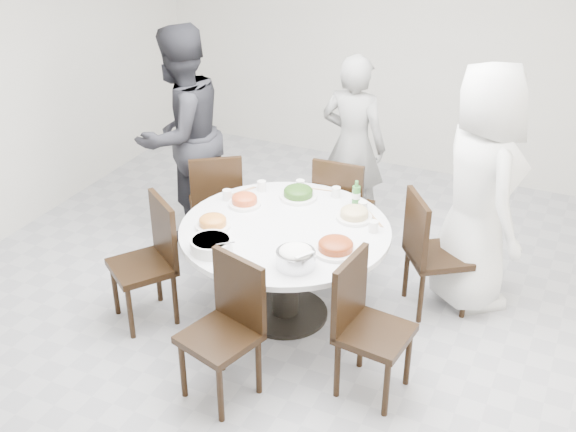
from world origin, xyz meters
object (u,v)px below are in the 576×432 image
at_px(chair_s, 219,335).
at_px(chair_se, 375,331).
at_px(soup_bowl, 211,245).
at_px(dining_table, 285,272).
at_px(chair_sw, 141,264).
at_px(chair_nw, 215,201).
at_px(chair_ne, 438,253).
at_px(beverage_bottle, 356,194).
at_px(diner_right, 480,189).
at_px(diner_middle, 353,146).
at_px(chair_n, 344,207).
at_px(rice_bowl, 296,259).
at_px(diner_left, 181,135).

xyz_separation_m(chair_s, chair_se, (0.87, 0.45, 0.00)).
relative_size(chair_se, soup_bowl, 3.35).
xyz_separation_m(dining_table, soup_bowl, (-0.32, -0.49, 0.42)).
distance_m(chair_sw, chair_s, 1.03).
bearing_deg(chair_se, chair_s, 123.58).
bearing_deg(soup_bowl, chair_nw, 119.30).
distance_m(chair_ne, beverage_bottle, 0.75).
height_order(diner_right, beverage_bottle, diner_right).
relative_size(diner_middle, beverage_bottle, 7.79).
relative_size(dining_table, chair_n, 1.58).
distance_m(chair_s, diner_middle, 2.44).
distance_m(chair_sw, rice_bowl, 1.24).
bearing_deg(chair_se, rice_bowl, 88.56).
bearing_deg(chair_n, dining_table, 82.71).
bearing_deg(beverage_bottle, chair_sw, -141.60).
height_order(dining_table, beverage_bottle, beverage_bottle).
xyz_separation_m(diner_left, rice_bowl, (1.62, -1.22, -0.13)).
bearing_deg(rice_bowl, chair_n, 97.77).
height_order(chair_s, diner_right, diner_right).
relative_size(chair_n, diner_left, 0.51).
bearing_deg(chair_se, chair_sw, 95.27).
distance_m(chair_s, diner_left, 2.25).
distance_m(chair_ne, chair_sw, 2.17).
bearing_deg(chair_se, diner_right, -7.25).
xyz_separation_m(chair_nw, diner_middle, (0.90, 0.86, 0.33)).
bearing_deg(chair_n, diner_right, 169.23).
height_order(chair_n, chair_se, same).
xyz_separation_m(chair_ne, chair_sw, (-1.90, -1.05, 0.00)).
height_order(diner_middle, beverage_bottle, diner_middle).
distance_m(chair_ne, soup_bowl, 1.71).
xyz_separation_m(diner_right, diner_left, (-2.53, -0.02, -0.00)).
xyz_separation_m(chair_nw, chair_sw, (0.01, -1.08, 0.00)).
relative_size(chair_n, chair_sw, 1.00).
height_order(chair_n, diner_middle, diner_middle).
xyz_separation_m(chair_nw, soup_bowl, (0.62, -1.10, 0.32)).
bearing_deg(rice_bowl, diner_left, 143.05).
bearing_deg(chair_n, chair_ne, 153.79).
bearing_deg(diner_left, diner_middle, 131.03).
relative_size(chair_sw, diner_left, 0.51).
bearing_deg(chair_nw, diner_middle, -172.18).
bearing_deg(chair_n, beverage_bottle, 117.14).
distance_m(chair_se, beverage_bottle, 1.21).
xyz_separation_m(chair_ne, chair_n, (-0.90, 0.40, 0.00)).
xyz_separation_m(soup_bowl, beverage_bottle, (0.65, 1.01, 0.06)).
height_order(dining_table, diner_right, diner_right).
distance_m(diner_left, rice_bowl, 2.04).
height_order(chair_se, diner_right, diner_right).
distance_m(chair_n, beverage_bottle, 0.64).
bearing_deg(chair_sw, chair_s, 7.58).
distance_m(chair_nw, diner_middle, 1.29).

